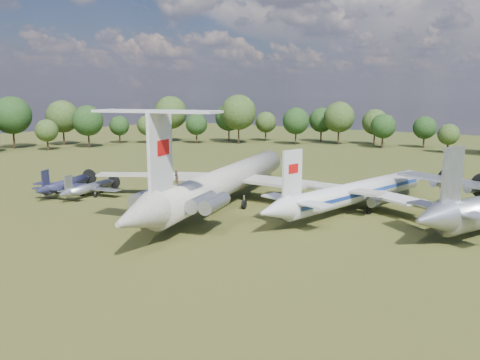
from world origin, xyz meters
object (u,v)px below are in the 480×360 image
Objects in this scene: il62_airliner at (228,185)px; tu104_jet at (358,196)px; small_prop_west at (66,186)px; small_prop_northwest at (90,190)px; person_on_il62 at (177,178)px.

tu104_jet is (16.72, 7.46, -0.77)m from il62_airliner.
small_prop_northwest is (4.80, 0.90, -0.14)m from small_prop_west.
person_on_il62 is (29.49, -5.25, 5.24)m from small_prop_west.
person_on_il62 reaches higher than small_prop_west.
small_prop_northwest is (-37.27, -16.25, -0.98)m from tu104_jet.
il62_airliner is at bearing -1.97° from small_prop_west.
small_prop_northwest is at bearing -12.24° from small_prop_west.
il62_airliner is 1.41× the size of tu104_jet.
small_prop_northwest is at bearing -145.44° from tu104_jet.
tu104_jet is 45.44m from small_prop_west.
il62_airliner reaches higher than small_prop_northwest.
tu104_jet is 23.21× the size of person_on_il62.
il62_airliner is 32.71× the size of person_on_il62.
il62_airliner is 3.57× the size of small_prop_west.
tu104_jet is at bearing -0.72° from small_prop_west.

